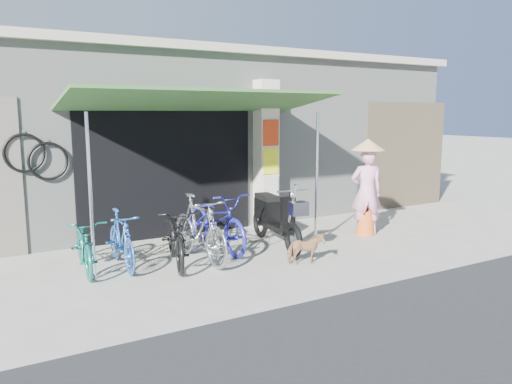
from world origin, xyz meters
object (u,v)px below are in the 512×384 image
bike_silver (199,228)px  nun (367,188)px  bike_navy (217,220)px  bike_teal (85,244)px  bike_black (176,236)px  bike_blue (121,239)px  street_dog (306,249)px  moped (275,218)px

bike_silver → nun: size_ratio=0.95×
bike_navy → nun: size_ratio=1.05×
bike_teal → bike_black: bike_black is taller
bike_blue → bike_black: bearing=-17.3°
bike_black → bike_teal: bearing=178.8°
bike_teal → street_dog: (3.05, -1.37, -0.17)m
bike_silver → moped: size_ratio=0.90×
bike_navy → nun: 3.04m
bike_silver → nun: (3.51, 0.02, 0.38)m
bike_black → street_dog: 2.03m
bike_teal → bike_black: (1.30, -0.36, 0.05)m
bike_teal → bike_silver: 1.73m
nun → bike_blue: bearing=23.2°
bike_black → nun: bearing=14.2°
bike_teal → bike_blue: (0.52, -0.10, 0.03)m
bike_teal → bike_navy: (2.23, 0.13, 0.10)m
moped → nun: nun is taller
bike_blue → bike_black: size_ratio=0.84×
bike_navy → nun: bearing=-12.2°
bike_teal → bike_blue: bike_blue is taller
street_dog → bike_blue: bearing=75.7°
moped → bike_teal: bearing=-175.9°
street_dog → moped: 1.23m
bike_blue → nun: 4.71m
bike_silver → nun: nun is taller
bike_teal → nun: bearing=0.7°
bike_silver → nun: 3.53m
nun → bike_silver: bearing=26.6°
bike_blue → bike_silver: 1.20m
bike_silver → nun: bearing=-3.5°
bike_blue → bike_navy: bike_navy is taller
bike_black → bike_silver: bike_silver is taller
street_dog → nun: (2.15, 1.02, 0.67)m
bike_blue → street_dog: bearing=-25.6°
bike_navy → bike_silver: bearing=-140.8°
bike_silver → bike_black: bearing=174.4°
bike_blue → moped: bearing=-0.7°
bike_black → bike_silver: size_ratio=0.98×
bike_black → bike_navy: 1.04m
bike_teal → street_dog: bearing=-19.7°
moped → bike_blue: bearing=-174.5°
bike_teal → bike_navy: size_ratio=0.80×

